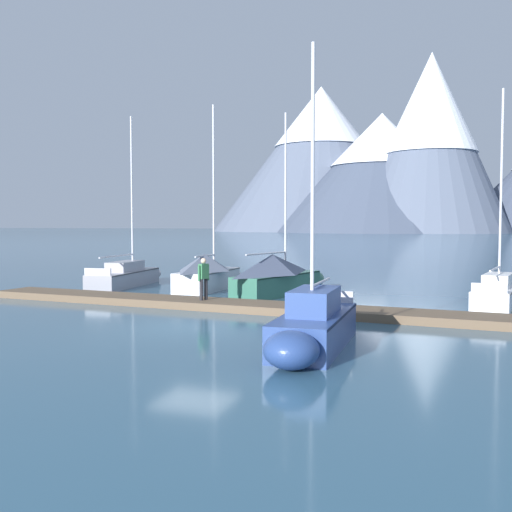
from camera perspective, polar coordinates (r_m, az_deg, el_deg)
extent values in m
plane|color=#335B75|center=(19.71, -5.90, -6.72)|extent=(700.00, 700.00, 0.00)
cone|color=slate|center=(267.24, 6.25, 9.21)|extent=(94.70, 94.70, 63.46)
cone|color=white|center=(269.85, 6.27, 13.14)|extent=(41.30, 41.30, 26.36)
cone|color=#424C60|center=(239.75, 11.96, 7.81)|extent=(86.31, 86.31, 46.34)
cone|color=white|center=(241.15, 12.00, 10.86)|extent=(40.43, 40.43, 20.67)
cone|color=slate|center=(228.78, 16.42, 10.36)|extent=(56.86, 56.86, 65.25)
cone|color=white|center=(231.07, 16.48, 13.91)|extent=(33.38, 33.38, 36.48)
cube|color=brown|center=(23.31, -1.65, -4.80)|extent=(23.57, 3.62, 0.30)
cylinder|color=#38383D|center=(22.55, -2.59, -5.15)|extent=(22.51, 1.80, 0.24)
cylinder|color=#38383D|center=(24.09, -0.78, -4.61)|extent=(22.51, 1.80, 0.24)
cube|color=black|center=(30.15, -22.17, -3.22)|extent=(0.30, 2.09, 0.27)
cube|color=#93939E|center=(32.58, -12.54, -2.15)|extent=(2.17, 6.02, 0.82)
ellipsoid|color=#93939E|center=(35.54, -10.23, -1.69)|extent=(1.51, 2.01, 0.78)
cube|color=#424247|center=(32.55, -12.55, -1.49)|extent=(2.20, 5.90, 0.06)
cylinder|color=silver|center=(33.45, -11.83, 5.89)|extent=(0.10, 0.10, 8.38)
cylinder|color=silver|center=(31.77, -13.21, 0.01)|extent=(0.48, 3.74, 0.08)
cube|color=#A0A0AB|center=(32.66, -12.44, -0.96)|extent=(1.36, 2.75, 0.51)
cube|color=silver|center=(30.00, -14.94, -1.49)|extent=(1.39, 0.25, 0.36)
cube|color=silver|center=(30.36, -4.68, -2.30)|extent=(1.77, 5.00, 0.99)
ellipsoid|color=silver|center=(32.96, -2.74, -1.86)|extent=(1.46, 1.99, 0.94)
cube|color=slate|center=(30.32, -4.68, -1.44)|extent=(1.81, 4.90, 0.06)
cylinder|color=silver|center=(31.06, -4.10, 6.58)|extent=(0.10, 0.10, 8.49)
cylinder|color=silver|center=(29.96, -4.93, 0.02)|extent=(0.12, 2.35, 0.08)
pyramid|color=slate|center=(29.94, -4.96, -0.61)|extent=(2.00, 4.01, 0.85)
cube|color=#336B56|center=(27.99, 2.03, -2.73)|extent=(2.92, 5.82, 1.01)
ellipsoid|color=#336B56|center=(30.69, 5.20, -2.23)|extent=(1.77, 2.25, 0.96)
cube|color=#163027|center=(27.95, 2.04, -1.79)|extent=(2.93, 5.73, 0.06)
cylinder|color=silver|center=(28.51, 2.85, 6.04)|extent=(0.10, 0.10, 7.60)
cylinder|color=silver|center=(27.13, 1.03, 0.25)|extent=(0.91, 3.18, 0.08)
pyramid|color=#4C5670|center=(27.56, 1.57, -0.80)|extent=(2.87, 4.80, 0.93)
cube|color=navy|center=(16.33, 5.69, -7.11)|extent=(1.71, 4.89, 0.94)
ellipsoid|color=navy|center=(13.79, 3.41, -9.01)|extent=(1.36, 1.41, 0.89)
cube|color=#121D39|center=(16.26, 5.70, -5.62)|extent=(1.75, 4.79, 0.06)
cylinder|color=silver|center=(15.69, 5.45, 7.22)|extent=(0.10, 0.10, 7.10)
cylinder|color=silver|center=(16.92, 6.26, -2.52)|extent=(0.17, 2.43, 0.08)
cube|color=#2F4A8A|center=(16.09, 5.62, -4.35)|extent=(1.16, 2.21, 0.68)
cube|color=silver|center=(18.50, 7.19, -3.87)|extent=(1.39, 0.15, 0.36)
cube|color=white|center=(26.31, 22.14, -3.61)|extent=(2.22, 5.12, 0.77)
ellipsoid|color=white|center=(29.11, 22.81, -2.99)|extent=(1.52, 2.19, 0.73)
cube|color=slate|center=(26.28, 22.16, -2.86)|extent=(2.24, 5.02, 0.06)
cylinder|color=silver|center=(26.66, 22.46, 6.05)|extent=(0.10, 0.10, 8.13)
cylinder|color=silver|center=(25.34, 21.96, -1.14)|extent=(0.52, 2.68, 0.08)
cube|color=white|center=(26.37, 22.20, -2.17)|extent=(1.35, 2.36, 0.54)
cube|color=silver|center=(23.89, 21.48, -2.90)|extent=(1.28, 0.31, 0.36)
cylinder|color=#232328|center=(23.82, -5.28, -3.23)|extent=(0.14, 0.14, 0.86)
cylinder|color=#232328|center=(24.00, -4.82, -3.18)|extent=(0.14, 0.14, 0.86)
cube|color=#387A4C|center=(23.84, -5.06, -1.47)|extent=(0.35, 0.43, 0.60)
sphere|color=beige|center=(23.81, -5.06, -0.46)|extent=(0.22, 0.22, 0.22)
cylinder|color=#387A4C|center=(23.68, -5.49, -1.67)|extent=(0.09, 0.09, 0.62)
cylinder|color=#387A4C|center=(24.02, -4.62, -1.60)|extent=(0.09, 0.09, 0.62)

